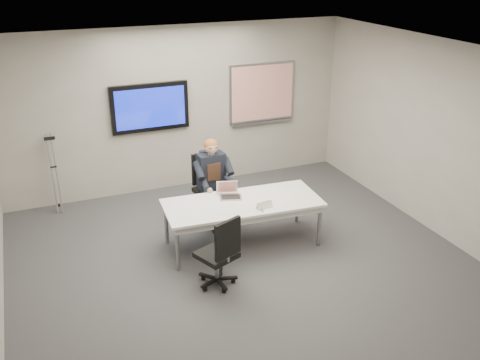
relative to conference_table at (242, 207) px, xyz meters
name	(u,v)px	position (x,y,z in m)	size (l,w,h in m)	color
floor	(247,269)	(-0.19, -0.63, -0.60)	(6.00, 6.00, 0.02)	#38383A
ceiling	(249,56)	(-0.19, -0.63, 2.20)	(6.00, 6.00, 0.02)	silver
wall_back	(178,109)	(-0.19, 2.37, 0.80)	(6.00, 0.02, 2.80)	gray
wall_front	(406,313)	(-0.19, -3.63, 0.80)	(6.00, 0.02, 2.80)	gray
wall_right	(442,141)	(2.81, -0.63, 0.80)	(0.02, 6.00, 2.80)	gray
conference_table	(242,207)	(0.00, 0.00, 0.00)	(2.24, 1.06, 0.67)	white
tv_display	(150,107)	(-0.69, 2.31, 0.90)	(1.30, 0.09, 0.80)	black
whiteboard	(262,94)	(1.36, 2.34, 0.93)	(1.25, 0.08, 1.10)	gray
office_chair_far	(210,198)	(-0.14, 1.00, -0.27)	(0.56, 0.56, 1.03)	black
office_chair_near	(219,264)	(-0.67, -0.84, -0.29)	(0.61, 0.61, 0.98)	black
seated_person	(215,192)	(-0.13, 0.75, -0.06)	(0.42, 0.72, 1.32)	#1D2331
crutch	(54,172)	(-2.33, 2.15, 0.07)	(0.18, 0.35, 1.33)	#A0A3A7
laptop	(229,193)	(-0.11, 0.24, 0.13)	(0.35, 0.36, 0.21)	#B1B1B3
name_tent	(264,205)	(0.20, -0.29, 0.12)	(0.23, 0.07, 0.09)	white
pen	(262,209)	(0.14, -0.33, 0.08)	(0.01, 0.01, 0.15)	black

